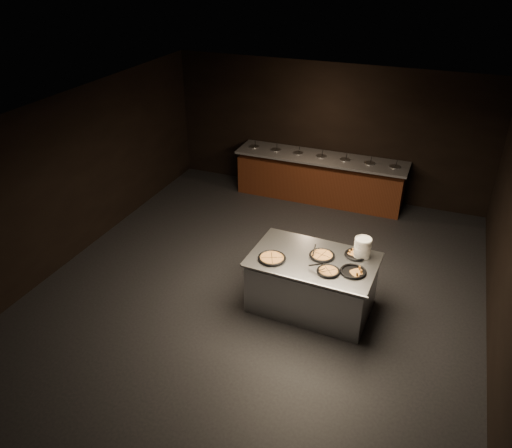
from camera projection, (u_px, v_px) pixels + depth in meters
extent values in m
cube|color=black|center=(261.00, 287.00, 8.32)|extent=(7.00, 8.00, 0.01)
cube|color=black|center=(262.00, 118.00, 6.89)|extent=(7.00, 8.00, 0.01)
cube|color=black|center=(328.00, 130.00, 10.84)|extent=(7.00, 0.01, 2.90)
cube|color=black|center=(96.00, 410.00, 4.37)|extent=(7.00, 0.01, 2.90)
cube|color=black|center=(75.00, 176.00, 8.73)|extent=(0.01, 8.00, 2.90)
cube|color=black|center=(512.00, 257.00, 6.47)|extent=(0.01, 8.00, 2.90)
cube|color=#4E2312|center=(319.00, 181.00, 11.00)|extent=(3.60, 0.75, 0.85)
cube|color=slate|center=(321.00, 158.00, 10.73)|extent=(3.70, 0.83, 0.05)
cube|color=#33150B|center=(318.00, 197.00, 11.19)|extent=(3.60, 0.69, 0.08)
cylinder|color=silver|center=(254.00, 148.00, 11.22)|extent=(0.22, 0.22, 0.08)
cylinder|color=#497B31|center=(254.00, 147.00, 11.21)|extent=(0.19, 0.19, 0.02)
cylinder|color=black|center=(255.00, 144.00, 11.14)|extent=(0.04, 0.10, 0.19)
cylinder|color=silver|center=(276.00, 151.00, 11.06)|extent=(0.22, 0.22, 0.08)
cylinder|color=#497B31|center=(276.00, 150.00, 11.04)|extent=(0.19, 0.19, 0.02)
cylinder|color=black|center=(277.00, 147.00, 10.98)|extent=(0.04, 0.10, 0.19)
cylinder|color=silver|center=(298.00, 154.00, 10.89)|extent=(0.22, 0.22, 0.08)
cylinder|color=#497B31|center=(298.00, 153.00, 10.88)|extent=(0.19, 0.19, 0.02)
cylinder|color=black|center=(299.00, 150.00, 10.81)|extent=(0.04, 0.10, 0.19)
cylinder|color=silver|center=(321.00, 158.00, 10.72)|extent=(0.22, 0.22, 0.08)
cylinder|color=#497B31|center=(321.00, 156.00, 10.71)|extent=(0.19, 0.19, 0.02)
cylinder|color=black|center=(322.00, 153.00, 10.64)|extent=(0.04, 0.10, 0.19)
cylinder|color=silver|center=(345.00, 161.00, 10.56)|extent=(0.22, 0.22, 0.08)
cylinder|color=#497B31|center=(345.00, 160.00, 10.55)|extent=(0.19, 0.19, 0.02)
cylinder|color=black|center=(346.00, 157.00, 10.48)|extent=(0.04, 0.10, 0.19)
cylinder|color=silver|center=(369.00, 164.00, 10.39)|extent=(0.22, 0.22, 0.08)
cylinder|color=#497B31|center=(369.00, 163.00, 10.38)|extent=(0.19, 0.19, 0.02)
cylinder|color=black|center=(371.00, 160.00, 10.31)|extent=(0.04, 0.10, 0.19)
cylinder|color=silver|center=(394.00, 168.00, 10.22)|extent=(0.22, 0.22, 0.08)
cylinder|color=#497B31|center=(394.00, 167.00, 10.21)|extent=(0.19, 0.19, 0.02)
cylinder|color=black|center=(396.00, 164.00, 10.14)|extent=(0.04, 0.10, 0.19)
cube|color=silver|center=(312.00, 285.00, 7.69)|extent=(1.84, 1.17, 0.81)
cube|color=silver|center=(313.00, 260.00, 7.46)|extent=(1.93, 1.26, 0.04)
cylinder|color=silver|center=(302.00, 281.00, 6.98)|extent=(1.88, 0.12, 0.04)
cylinder|color=silver|center=(363.00, 248.00, 7.43)|extent=(0.25, 0.25, 0.30)
cylinder|color=black|center=(272.00, 259.00, 7.43)|extent=(0.40, 0.40, 0.01)
torus|color=black|center=(272.00, 258.00, 7.42)|extent=(0.42, 0.42, 0.04)
torus|color=olive|center=(272.00, 258.00, 7.42)|extent=(0.36, 0.36, 0.03)
cylinder|color=#D9944E|center=(272.00, 258.00, 7.42)|extent=(0.32, 0.32, 0.02)
cube|color=black|center=(272.00, 257.00, 7.42)|extent=(0.13, 0.29, 0.00)
cube|color=black|center=(272.00, 257.00, 7.42)|extent=(0.29, 0.13, 0.00)
cylinder|color=black|center=(322.00, 256.00, 7.49)|extent=(0.36, 0.36, 0.01)
torus|color=black|center=(322.00, 255.00, 7.49)|extent=(0.39, 0.39, 0.04)
torus|color=olive|center=(322.00, 255.00, 7.49)|extent=(0.32, 0.32, 0.03)
cylinder|color=#D9944E|center=(322.00, 255.00, 7.49)|extent=(0.28, 0.28, 0.02)
cube|color=black|center=(322.00, 255.00, 7.48)|extent=(0.08, 0.27, 0.00)
cube|color=black|center=(322.00, 255.00, 7.48)|extent=(0.27, 0.08, 0.00)
cylinder|color=black|center=(356.00, 255.00, 7.51)|extent=(0.32, 0.32, 0.01)
torus|color=black|center=(356.00, 254.00, 7.50)|extent=(0.34, 0.34, 0.04)
cylinder|color=black|center=(328.00, 272.00, 7.13)|extent=(0.31, 0.31, 0.01)
torus|color=black|center=(328.00, 271.00, 7.12)|extent=(0.34, 0.34, 0.04)
torus|color=olive|center=(328.00, 271.00, 7.12)|extent=(0.28, 0.28, 0.03)
cylinder|color=#D9944E|center=(328.00, 271.00, 7.12)|extent=(0.23, 0.23, 0.02)
cube|color=black|center=(328.00, 271.00, 7.12)|extent=(0.19, 0.15, 0.00)
cube|color=black|center=(328.00, 271.00, 7.12)|extent=(0.15, 0.19, 0.00)
cylinder|color=black|center=(353.00, 272.00, 7.13)|extent=(0.36, 0.36, 0.01)
torus|color=black|center=(353.00, 271.00, 7.12)|extent=(0.38, 0.38, 0.04)
cube|color=silver|center=(315.00, 249.00, 7.64)|extent=(0.10, 0.11, 0.00)
cylinder|color=black|center=(314.00, 250.00, 7.48)|extent=(0.04, 0.19, 0.12)
cylinder|color=silver|center=(315.00, 250.00, 7.57)|extent=(0.02, 0.10, 0.07)
cube|color=silver|center=(327.00, 273.00, 7.07)|extent=(0.14, 0.12, 0.00)
cylinder|color=black|center=(316.00, 265.00, 7.11)|extent=(0.22, 0.07, 0.14)
cylinder|color=silver|center=(321.00, 270.00, 7.10)|extent=(0.11, 0.03, 0.09)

